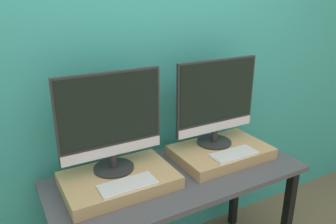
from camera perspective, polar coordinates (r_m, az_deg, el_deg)
name	(u,v)px	position (r m, az deg, el deg)	size (l,w,h in m)	color
wall_back	(147,69)	(2.02, -3.71, 7.41)	(8.00, 0.04, 2.60)	teal
workbench	(178,188)	(1.95, 1.73, -13.12)	(1.46, 0.62, 0.77)	#47474C
wooden_riser_left	(119,180)	(1.79, -8.51, -11.68)	(0.58, 0.38, 0.07)	tan
monitor_left	(111,120)	(1.71, -9.91, -1.40)	(0.56, 0.22, 0.54)	#282828
keyboard_left	(128,184)	(1.67, -7.05, -12.41)	(0.29, 0.12, 0.01)	silver
wooden_riser_right	(221,152)	(2.09, 9.18, -6.89)	(0.58, 0.38, 0.07)	tan
monitor_right	(216,101)	(2.02, 8.43, 1.99)	(0.56, 0.22, 0.54)	#282828
keyboard_right	(234,154)	(1.99, 11.40, -7.16)	(0.29, 0.12, 0.01)	silver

